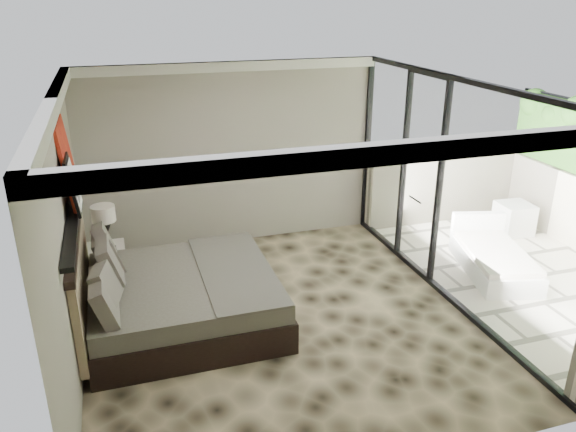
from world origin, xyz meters
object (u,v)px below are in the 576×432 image
object	(u,v)px
bed	(175,297)
nightstand	(107,265)
table_lamp	(104,221)
lounger	(493,258)
ottoman	(514,218)

from	to	relation	value
bed	nightstand	world-z (taller)	bed
table_lamp	lounger	distance (m)	5.42
nightstand	ottoman	xyz separation A→B (m)	(6.41, -0.24, 0.00)
table_lamp	ottoman	world-z (taller)	table_lamp
bed	table_lamp	distance (m)	1.64
ottoman	lounger	world-z (taller)	lounger
nightstand	bed	bearing A→B (deg)	-69.01
nightstand	table_lamp	size ratio (longest dim) A/B	0.88
nightstand	table_lamp	distance (m)	0.64
table_lamp	ottoman	xyz separation A→B (m)	(6.37, -0.28, -0.63)
nightstand	table_lamp	xyz separation A→B (m)	(0.03, 0.04, 0.63)
nightstand	lounger	distance (m)	5.40
bed	nightstand	bearing A→B (deg)	119.59
bed	ottoman	size ratio (longest dim) A/B	4.40
nightstand	lounger	world-z (taller)	lounger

